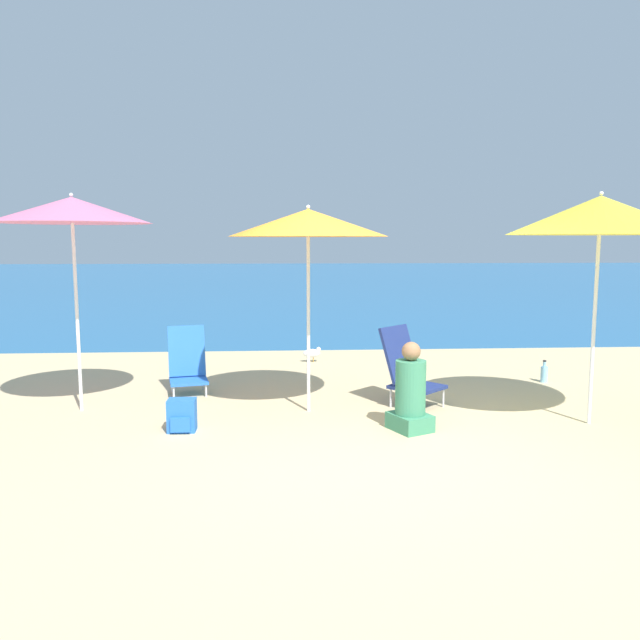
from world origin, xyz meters
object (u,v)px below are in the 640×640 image
object	(u,v)px
beach_umbrella_pink	(72,210)
beach_chair_blue	(188,363)
beach_umbrella_orange	(308,223)
person_seated_near	(410,394)
water_bottle	(544,374)
seagull	(312,353)
beach_chair_navy	(407,369)
backpack_blue	(182,416)
beach_umbrella_yellow	(600,215)

from	to	relation	value
beach_umbrella_pink	beach_chair_blue	size ratio (longest dim) A/B	2.91
beach_umbrella_orange	beach_chair_blue	bearing A→B (deg)	146.53
beach_umbrella_pink	person_seated_near	size ratio (longest dim) A/B	2.67
water_bottle	seagull	size ratio (longest dim) A/B	1.07
beach_chair_navy	backpack_blue	xyz separation A→B (m)	(-2.33, -0.82, -0.26)
beach_umbrella_pink	water_bottle	world-z (taller)	beach_umbrella_pink
beach_umbrella_orange	seagull	world-z (taller)	beach_umbrella_orange
beach_umbrella_orange	water_bottle	size ratio (longest dim) A/B	7.58
beach_umbrella_orange	beach_chair_blue	world-z (taller)	beach_umbrella_orange
person_seated_near	seagull	distance (m)	3.52
beach_umbrella_orange	beach_umbrella_yellow	size ratio (longest dim) A/B	0.95
person_seated_near	beach_umbrella_orange	bearing A→B (deg)	116.36
beach_umbrella_pink	beach_chair_navy	size ratio (longest dim) A/B	2.65
beach_chair_blue	backpack_blue	world-z (taller)	beach_chair_blue
backpack_blue	seagull	bearing A→B (deg)	67.13
person_seated_near	water_bottle	world-z (taller)	person_seated_near
beach_chair_blue	person_seated_near	world-z (taller)	person_seated_near
beach_umbrella_orange	beach_umbrella_yellow	world-z (taller)	beach_umbrella_yellow
backpack_blue	beach_umbrella_pink	bearing A→B (deg)	146.04
beach_chair_blue	water_bottle	size ratio (longest dim) A/B	2.75
beach_chair_navy	beach_umbrella_pink	bearing A→B (deg)	137.27
beach_umbrella_orange	beach_umbrella_pink	size ratio (longest dim) A/B	0.95
beach_umbrella_pink	beach_chair_blue	distance (m)	2.18
beach_umbrella_pink	person_seated_near	bearing A→B (deg)	-14.95
beach_chair_blue	seagull	distance (m)	2.38
backpack_blue	beach_umbrella_orange	bearing A→B (deg)	27.26
beach_umbrella_pink	beach_chair_blue	bearing A→B (deg)	37.02
person_seated_near	backpack_blue	world-z (taller)	person_seated_near
beach_umbrella_orange	beach_chair_navy	size ratio (longest dim) A/B	2.50
beach_chair_blue	backpack_blue	bearing A→B (deg)	-96.10
beach_chair_blue	backpack_blue	xyz separation A→B (m)	(0.17, -1.57, -0.20)
beach_umbrella_pink	backpack_blue	world-z (taller)	beach_umbrella_pink
backpack_blue	seagull	distance (m)	3.62
seagull	beach_umbrella_orange	bearing A→B (deg)	-93.60
backpack_blue	water_bottle	world-z (taller)	backpack_blue
beach_chair_blue	backpack_blue	size ratio (longest dim) A/B	2.54
beach_umbrella_yellow	backpack_blue	xyz separation A→B (m)	(-4.00, -0.01, -1.90)
beach_umbrella_yellow	person_seated_near	xyz separation A→B (m)	(-1.83, -0.11, -1.69)
beach_umbrella_orange	backpack_blue	world-z (taller)	beach_umbrella_orange
backpack_blue	water_bottle	size ratio (longest dim) A/B	1.08
beach_umbrella_yellow	beach_umbrella_orange	bearing A→B (deg)	167.24
beach_chair_blue	person_seated_near	xyz separation A→B (m)	(2.35, -1.67, 0.00)
beach_umbrella_orange	beach_umbrella_yellow	xyz separation A→B (m)	(2.77, -0.63, 0.06)
beach_chair_navy	person_seated_near	world-z (taller)	beach_chair_navy
person_seated_near	beach_umbrella_pink	bearing A→B (deg)	139.35
beach_chair_blue	beach_chair_navy	distance (m)	2.62
beach_chair_blue	backpack_blue	distance (m)	1.59
beach_umbrella_pink	seagull	distance (m)	4.13
beach_umbrella_yellow	beach_chair_navy	bearing A→B (deg)	154.25
beach_umbrella_pink	beach_chair_navy	bearing A→B (deg)	0.21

